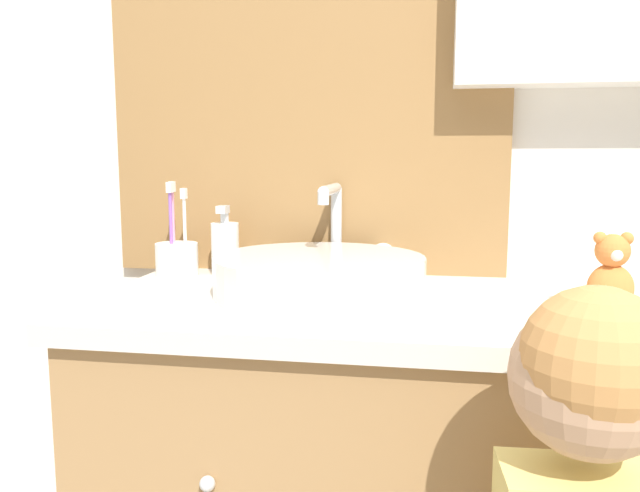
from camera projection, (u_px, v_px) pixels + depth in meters
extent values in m
cube|color=silver|center=(387.00, 85.00, 1.35)|extent=(3.20, 0.06, 2.50)
cube|color=beige|center=(374.00, 308.00, 1.12)|extent=(1.01, 0.53, 0.03)
sphere|color=silver|center=(207.00, 484.00, 0.94)|extent=(0.02, 0.02, 0.02)
cylinder|color=silver|center=(319.00, 276.00, 1.14)|extent=(0.39, 0.39, 0.07)
cylinder|color=silver|center=(319.00, 258.00, 1.14)|extent=(0.32, 0.32, 0.01)
cylinder|color=silver|center=(336.00, 231.00, 1.35)|extent=(0.02, 0.02, 0.19)
cylinder|color=silver|center=(330.00, 190.00, 1.25)|extent=(0.02, 0.17, 0.02)
cylinder|color=silver|center=(323.00, 198.00, 1.17)|extent=(0.02, 0.02, 0.02)
sphere|color=white|center=(385.00, 257.00, 1.34)|extent=(0.06, 0.06, 0.06)
cylinder|color=silver|center=(177.00, 259.00, 1.33)|extent=(0.09, 0.09, 0.07)
cylinder|color=white|center=(185.00, 230.00, 1.32)|extent=(0.01, 0.01, 0.17)
cube|color=white|center=(184.00, 193.00, 1.31)|extent=(0.01, 0.02, 0.02)
cylinder|color=pink|center=(173.00, 226.00, 1.34)|extent=(0.01, 0.01, 0.19)
cube|color=white|center=(172.00, 187.00, 1.33)|extent=(0.01, 0.02, 0.02)
cylinder|color=#8E56B7|center=(171.00, 227.00, 1.32)|extent=(0.01, 0.01, 0.19)
cube|color=white|center=(170.00, 187.00, 1.30)|extent=(0.01, 0.02, 0.02)
cylinder|color=white|center=(225.00, 249.00, 1.34)|extent=(0.06, 0.06, 0.11)
cylinder|color=silver|center=(225.00, 218.00, 1.33)|extent=(0.02, 0.02, 0.02)
cube|color=silver|center=(223.00, 209.00, 1.32)|extent=(0.02, 0.03, 0.02)
sphere|color=tan|center=(591.00, 378.00, 0.67)|extent=(0.17, 0.17, 0.17)
sphere|color=tan|center=(597.00, 361.00, 0.65)|extent=(0.16, 0.16, 0.16)
cylinder|color=#E0CC70|center=(587.00, 452.00, 0.88)|extent=(0.06, 0.29, 0.04)
cylinder|color=orange|center=(561.00, 388.00, 1.02)|extent=(0.01, 0.05, 0.12)
ellipsoid|color=orange|center=(610.00, 288.00, 1.01)|extent=(0.07, 0.06, 0.08)
sphere|color=orange|center=(613.00, 251.00, 1.00)|extent=(0.05, 0.05, 0.05)
sphere|color=orange|center=(600.00, 238.00, 1.01)|extent=(0.02, 0.02, 0.02)
sphere|color=orange|center=(627.00, 238.00, 1.00)|extent=(0.02, 0.02, 0.02)
sphere|color=silver|center=(617.00, 255.00, 0.98)|extent=(0.02, 0.02, 0.02)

